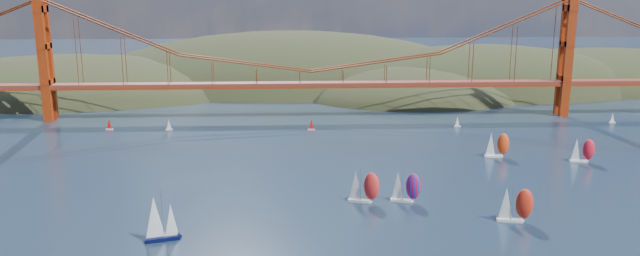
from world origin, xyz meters
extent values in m
ellipsoid|color=black|center=(-140.00, 260.00, -11.20)|extent=(240.00, 140.00, 64.00)
ellipsoid|color=black|center=(-10.00, 300.00, -16.80)|extent=(300.00, 180.00, 96.00)
ellipsoid|color=black|center=(110.00, 270.00, -13.30)|extent=(220.00, 140.00, 76.00)
ellipsoid|color=black|center=(60.00, 240.00, -8.40)|extent=(140.00, 110.00, 48.00)
ellipsoid|color=black|center=(200.00, 290.00, -10.50)|extent=(260.00, 160.00, 60.00)
cube|color=maroon|center=(0.00, 180.00, 16.00)|extent=(440.00, 7.00, 1.60)
cube|color=maroon|center=(0.00, 180.00, 14.80)|extent=(440.00, 7.00, 0.80)
cube|color=maroon|center=(-120.00, 180.00, 27.50)|extent=(4.00, 8.50, 55.00)
cube|color=maroon|center=(120.00, 180.00, 27.50)|extent=(4.00, 8.50, 55.00)
cube|color=black|center=(-41.54, 38.76, 0.49)|extent=(8.52, 4.51, 0.98)
cylinder|color=#99999E|center=(-41.15, 38.87, 6.91)|extent=(0.12, 0.12, 11.85)
cone|color=white|center=(-42.96, 38.34, 6.32)|extent=(5.70, 5.70, 10.43)
cone|color=white|center=(-39.18, 39.45, 5.13)|extent=(4.07, 4.07, 8.30)
cube|color=silver|center=(10.28, 63.94, 0.39)|extent=(6.69, 3.69, 0.77)
cylinder|color=#99999E|center=(10.59, 63.85, 5.61)|extent=(0.10, 0.10, 9.67)
cone|color=white|center=(9.18, 64.30, 5.12)|extent=(4.54, 4.54, 8.51)
ellipsoid|color=red|center=(13.65, 62.86, 5.12)|extent=(5.16, 4.08, 8.12)
cube|color=white|center=(48.71, 46.98, 0.39)|extent=(6.75, 2.99, 0.78)
cylinder|color=#99999E|center=(49.03, 46.92, 5.68)|extent=(0.10, 0.10, 9.79)
cone|color=white|center=(47.56, 47.20, 5.19)|extent=(4.26, 4.26, 8.61)
ellipsoid|color=red|center=(52.24, 46.32, 5.19)|extent=(5.02, 3.66, 8.22)
cube|color=white|center=(92.47, 101.25, 0.35)|extent=(6.05, 2.35, 0.71)
cylinder|color=#99999E|center=(92.76, 101.22, 5.13)|extent=(0.09, 0.09, 8.84)
cone|color=white|center=(91.42, 101.38, 4.68)|extent=(3.68, 3.68, 7.78)
ellipsoid|color=red|center=(95.69, 100.86, 4.68)|extent=(4.41, 3.08, 7.42)
cube|color=white|center=(64.30, 109.00, 0.37)|extent=(6.28, 1.92, 0.75)
cylinder|color=#99999E|center=(64.61, 108.99, 5.42)|extent=(0.09, 0.09, 9.34)
cone|color=white|center=(63.18, 109.03, 4.95)|extent=(3.59, 3.59, 8.22)
ellipsoid|color=#F13D12|center=(67.72, 108.90, 4.95)|extent=(4.44, 2.87, 7.85)
cube|color=white|center=(22.54, 63.84, 0.37)|extent=(6.38, 3.45, 0.74)
cylinder|color=#99999E|center=(22.83, 63.75, 5.35)|extent=(0.09, 0.09, 9.22)
cone|color=white|center=(21.48, 64.17, 4.89)|extent=(4.30, 4.30, 8.11)
ellipsoid|color=red|center=(25.77, 62.85, 4.89)|extent=(4.91, 3.85, 7.74)
cube|color=silver|center=(-87.81, 159.31, 0.25)|extent=(3.00, 1.00, 0.50)
cone|color=red|center=(-87.81, 159.31, 2.60)|extent=(2.00, 2.00, 4.20)
cube|color=silver|center=(-61.91, 157.42, 0.25)|extent=(3.00, 1.00, 0.50)
cone|color=white|center=(-61.91, 157.42, 2.60)|extent=(2.00, 2.00, 4.20)
cube|color=silver|center=(135.97, 161.73, 0.25)|extent=(3.00, 1.00, 0.50)
cone|color=white|center=(135.97, 161.73, 2.60)|extent=(2.00, 2.00, 4.20)
cube|color=silver|center=(63.83, 157.38, 0.25)|extent=(3.00, 1.00, 0.50)
cone|color=white|center=(63.83, 157.38, 2.60)|extent=(2.00, 2.00, 4.20)
cube|color=silver|center=(-0.56, 154.68, 0.25)|extent=(3.00, 1.00, 0.50)
cone|color=red|center=(-0.56, 154.68, 2.60)|extent=(2.00, 2.00, 4.20)
camera|label=1|loc=(-9.26, -106.72, 62.57)|focal=35.00mm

